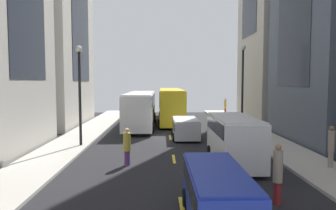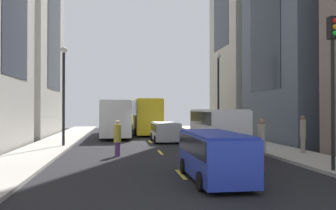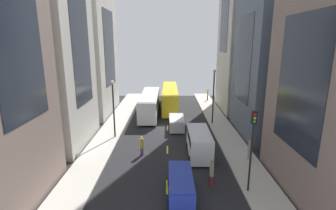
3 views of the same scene
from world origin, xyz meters
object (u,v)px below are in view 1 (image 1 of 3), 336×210
Objects in this scene: pedestrian_waiting_curb at (225,106)px; pedestrian_crossing_mid at (278,173)px; delivery_van_white at (234,137)px; pedestrian_crossing_near at (127,146)px; streetcar_yellow at (171,102)px; pedestrian_walking_far at (331,145)px; car_silver_1 at (185,127)px; city_bus_white at (141,106)px; car_blue_0 at (217,192)px.

pedestrian_crossing_mid is (-4.17, -29.54, -0.16)m from pedestrian_waiting_curb.
delivery_van_white reaches higher than pedestrian_crossing_near.
pedestrian_crossing_near is (-2.90, -18.52, -1.08)m from streetcar_yellow.
streetcar_yellow is 2.49× the size of delivery_van_white.
pedestrian_waiting_curb is (4.51, 24.20, -0.18)m from delivery_van_white.
streetcar_yellow is 6.39× the size of pedestrian_walking_far.
pedestrian_crossing_near reaches higher than car_silver_1.
car_silver_1 is at bearing -85.64° from streetcar_yellow.
pedestrian_walking_far is 6.06m from pedestrian_crossing_mid.
car_silver_1 is at bearing 6.09° from pedestrian_walking_far.
city_bus_white is 7.70m from car_silver_1.
pedestrian_waiting_curb is at bearing 77.93° from car_blue_0.
car_silver_1 is (-1.93, 8.04, -0.60)m from delivery_van_white.
car_blue_0 is at bearing 144.82° from pedestrian_crossing_mid.
city_bus_white is at bearing 120.90° from car_silver_1.
city_bus_white reaches higher than car_silver_1.
pedestrian_walking_far is 25.25m from pedestrian_waiting_curb.
car_blue_0 is (3.71, -21.47, -0.98)m from city_bus_white.
delivery_van_white reaches higher than pedestrian_waiting_curb.
pedestrian_walking_far is at bearing -69.50° from streetcar_yellow.
pedestrian_crossing_near is (-3.51, 7.02, 0.01)m from car_blue_0.
car_silver_1 is at bearing 89.21° from car_blue_0.
city_bus_white is 14.48m from pedestrian_crossing_near.
delivery_van_white is 1.12× the size of car_blue_0.
pedestrian_waiting_curb reaches higher than pedestrian_walking_far.
pedestrian_walking_far is at bearing 40.85° from car_blue_0.
city_bus_white is at bearing 13.19° from pedestrian_waiting_curb.
delivery_van_white is 2.70× the size of pedestrian_crossing_near.
car_blue_0 is at bearing 101.14° from pedestrian_walking_far.
city_bus_white is 6.14× the size of pedestrian_crossing_near.
pedestrian_walking_far is at bearing -169.99° from pedestrian_crossing_near.
city_bus_white is at bearing 111.85° from delivery_van_white.
car_silver_1 is at bearing 32.36° from pedestrian_crossing_mid.
city_bus_white is 2.55× the size of car_blue_0.
delivery_van_white is 1.21× the size of car_silver_1.
city_bus_white is 20.87m from pedestrian_crossing_mid.
car_silver_1 is 2.01× the size of pedestrian_crossing_mid.
streetcar_yellow is 25.58m from car_blue_0.
delivery_van_white is 8.29m from car_silver_1.
streetcar_yellow reaches higher than pedestrian_crossing_mid.
pedestrian_walking_far is (6.76, 5.85, 0.24)m from car_blue_0.
city_bus_white reaches higher than car_blue_0.
streetcar_yellow reaches higher than pedestrian_crossing_near.
pedestrian_crossing_mid is (2.27, -13.38, 0.26)m from car_silver_1.
city_bus_white is at bearing 39.98° from pedestrian_crossing_mid.
delivery_van_white reaches higher than car_silver_1.
streetcar_yellow is 21.05m from pedestrian_walking_far.
city_bus_white reaches higher than pedestrian_waiting_curb.
delivery_van_white reaches higher than car_blue_0.
car_silver_1 is 2.12× the size of pedestrian_walking_far.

